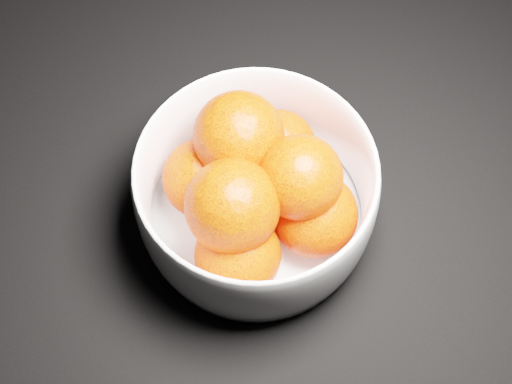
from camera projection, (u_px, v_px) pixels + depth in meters
bowl at (256, 195)px, 0.56m from camera, size 0.19×0.19×0.09m
orange_pile at (257, 188)px, 0.55m from camera, size 0.15×0.15×0.11m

